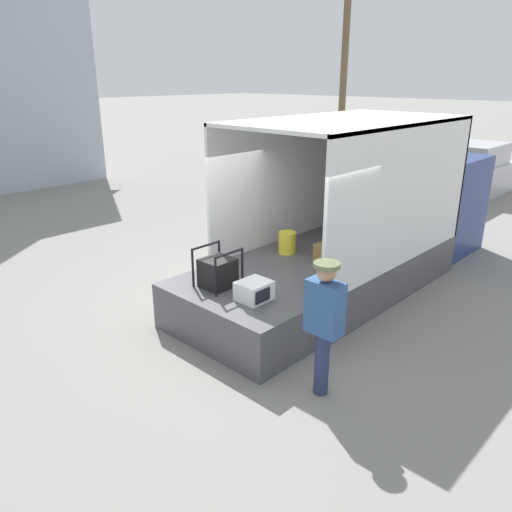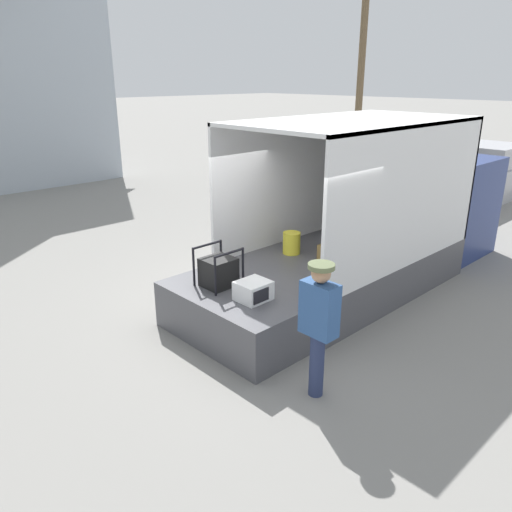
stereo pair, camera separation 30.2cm
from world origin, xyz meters
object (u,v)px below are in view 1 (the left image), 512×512
(box_truck, at_px, (385,223))
(microwave, at_px, (254,291))
(utility_pole, at_px, (345,50))
(worker_person, at_px, (324,316))
(pickup_truck_silver, at_px, (461,175))
(portable_generator, at_px, (219,272))

(box_truck, bearing_deg, microwave, -174.83)
(microwave, height_order, utility_pole, utility_pole)
(microwave, relative_size, utility_pole, 0.05)
(worker_person, height_order, utility_pole, utility_pole)
(pickup_truck_silver, bearing_deg, portable_generator, -174.49)
(worker_person, relative_size, pickup_truck_silver, 0.34)
(worker_person, bearing_deg, box_truck, 21.62)
(box_truck, relative_size, utility_pole, 0.69)
(portable_generator, distance_m, pickup_truck_silver, 11.60)
(microwave, distance_m, worker_person, 1.42)
(microwave, xyz_separation_m, utility_pole, (13.00, 7.57, 3.79))
(portable_generator, bearing_deg, microwave, -88.99)
(pickup_truck_silver, xyz_separation_m, utility_pole, (1.47, 5.73, 3.97))
(utility_pole, bearing_deg, box_truck, -140.76)
(pickup_truck_silver, height_order, utility_pole, utility_pole)
(box_truck, bearing_deg, worker_person, -158.38)
(box_truck, height_order, utility_pole, utility_pole)
(box_truck, distance_m, portable_generator, 4.23)
(microwave, bearing_deg, worker_person, -100.60)
(microwave, bearing_deg, pickup_truck_silver, 9.05)
(utility_pole, bearing_deg, pickup_truck_silver, -104.36)
(utility_pole, bearing_deg, worker_person, -145.96)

